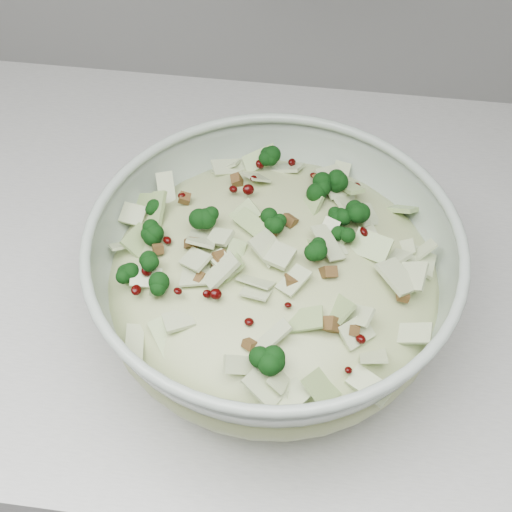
{
  "coord_description": "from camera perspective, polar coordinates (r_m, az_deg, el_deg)",
  "views": [
    {
      "loc": [
        -0.51,
        1.22,
        1.47
      ],
      "look_at": [
        -0.56,
        1.61,
        0.99
      ],
      "focal_mm": 50.0,
      "sensor_mm": 36.0,
      "label": 1
    }
  ],
  "objects": [
    {
      "name": "mixing_bowl",
      "position": [
        0.63,
        1.37,
        -2.11
      ],
      "size": [
        0.4,
        0.4,
        0.13
      ],
      "rotation": [
        0.0,
        0.0,
        -0.29
      ],
      "color": "#A4B5A6",
      "rests_on": "counter"
    },
    {
      "name": "salad",
      "position": [
        0.62,
        1.41,
        -0.94
      ],
      "size": [
        0.32,
        0.32,
        0.13
      ],
      "rotation": [
        0.0,
        0.0,
        -0.06
      ],
      "color": "#BAC184",
      "rests_on": "mixing_bowl"
    }
  ]
}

